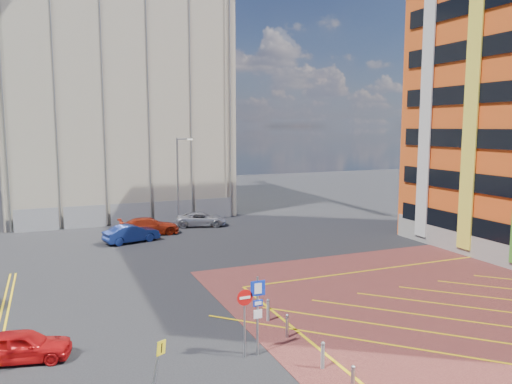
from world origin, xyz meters
TOP-DOWN VIEW (x-y plane):
  - ground at (0.00, 0.00)m, footprint 140.00×140.00m
  - lamp_back at (4.08, 28.00)m, footprint 1.53×0.16m
  - sign_cluster at (0.30, 0.98)m, footprint 1.17×0.12m
  - warning_sign at (-3.91, -1.19)m, footprint 0.66×0.40m
  - bollard_row at (2.30, -1.67)m, footprint 0.14×11.14m
  - construction_building at (0.00, 40.00)m, footprint 21.20×19.20m
  - construction_fence at (1.00, 30.00)m, footprint 21.60×0.06m
  - car_red_left at (-8.08, 4.03)m, footprint 3.83×2.18m
  - car_blue_back at (-1.07, 22.68)m, footprint 4.52×2.53m
  - car_red_back at (0.73, 24.95)m, footprint 5.01×2.11m
  - car_silver_back at (5.81, 26.79)m, footprint 4.98×3.31m

SIDE VIEW (x-z plane):
  - ground at x=0.00m, z-range 0.00..0.00m
  - bollard_row at x=2.30m, z-range 0.02..0.92m
  - car_red_left at x=-8.08m, z-range 0.00..1.23m
  - car_silver_back at x=5.81m, z-range 0.00..1.27m
  - car_blue_back at x=-1.07m, z-range 0.00..1.41m
  - car_red_back at x=0.73m, z-range 0.00..1.44m
  - construction_fence at x=1.00m, z-range 0.00..2.00m
  - warning_sign at x=-3.91m, z-range 0.30..2.55m
  - sign_cluster at x=0.30m, z-range 0.35..3.55m
  - lamp_back at x=4.08m, z-range 0.36..8.36m
  - construction_building at x=0.00m, z-range 0.00..22.00m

